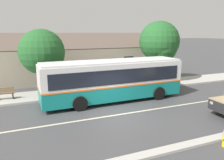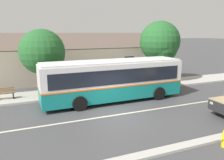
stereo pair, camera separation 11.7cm
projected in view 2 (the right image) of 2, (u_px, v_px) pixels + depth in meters
The scene contains 10 objects.
ground_plane at pixel (119, 115), 13.72m from camera, with size 300.00×300.00×0.00m, color #424244.
sidewalk_far at pixel (91, 91), 19.13m from camera, with size 60.00×3.00×0.15m, color #ADAAA3.
curb_near at pixel (163, 151), 9.40m from camera, with size 60.00×0.50×0.12m, color #ADAAA3.
lane_divider_stripe at pixel (119, 115), 13.72m from camera, with size 60.00×0.16×0.01m, color beige.
community_building at pixel (46, 62), 24.73m from camera, with size 24.41×8.96×6.05m.
transit_bus at pixel (113, 79), 16.30m from camera, with size 10.72×2.90×3.04m.
bench_by_building at pixel (4, 94), 16.29m from camera, with size 1.54×0.51×0.94m.
street_tree_primary at pixel (161, 43), 21.60m from camera, with size 3.99×3.99×6.20m.
street_tree_secondary at pixel (44, 53), 18.12m from camera, with size 3.75×3.75×5.36m.
bus_stop_sign at pixel (164, 70), 20.40m from camera, with size 0.36×0.07×2.40m.
Camera 2 is at (-5.24, -11.83, 5.06)m, focal length 35.00 mm.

